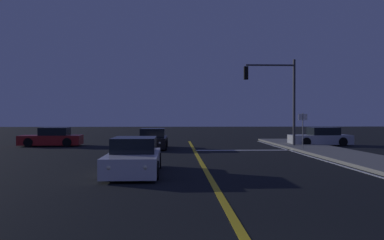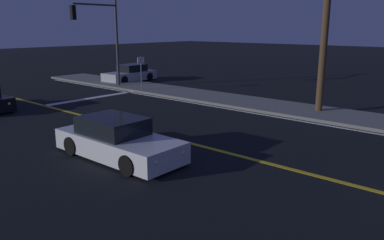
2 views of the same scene
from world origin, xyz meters
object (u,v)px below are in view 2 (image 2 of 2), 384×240
object	(u,v)px
car_parked_curb_white	(118,140)
utility_pole_right	(327,1)
street_sign_corner	(141,68)
traffic_signal_near_right	(102,30)
car_mid_block_silver	(130,74)

from	to	relation	value
car_parked_curb_white	utility_pole_right	xyz separation A→B (m)	(10.88, -2.33, 4.87)
utility_pole_right	street_sign_corner	size ratio (longest dim) A/B	4.51
car_parked_curb_white	street_sign_corner	distance (m)	13.40
street_sign_corner	utility_pole_right	bearing A→B (deg)	-83.20
car_parked_curb_white	street_sign_corner	size ratio (longest dim) A/B	2.02
traffic_signal_near_right	street_sign_corner	world-z (taller)	traffic_signal_near_right
car_mid_block_silver	traffic_signal_near_right	world-z (taller)	traffic_signal_near_right
car_parked_curb_white	street_sign_corner	xyz separation A→B (m)	(9.48, 9.41, 1.00)
car_mid_block_silver	street_sign_corner	xyz separation A→B (m)	(-2.80, -4.47, 1.01)
utility_pole_right	traffic_signal_near_right	bearing A→B (deg)	99.08
traffic_signal_near_right	utility_pole_right	bearing A→B (deg)	99.08
utility_pole_right	car_mid_block_silver	bearing A→B (deg)	85.06
street_sign_corner	car_parked_curb_white	bearing A→B (deg)	-135.19
car_mid_block_silver	street_sign_corner	size ratio (longest dim) A/B	1.89
car_parked_curb_white	utility_pole_right	bearing A→B (deg)	167.29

